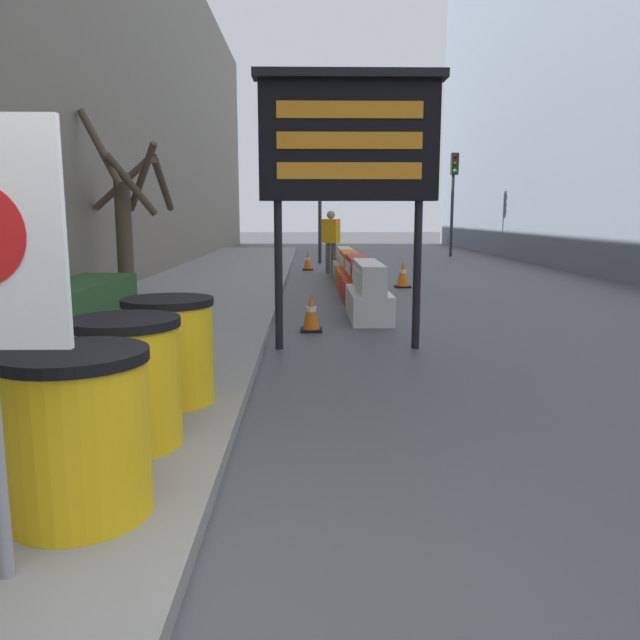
% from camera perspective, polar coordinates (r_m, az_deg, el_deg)
% --- Properties ---
extents(ground_plane, '(120.00, 120.00, 0.00)m').
position_cam_1_polar(ground_plane, '(2.88, -13.36, -26.09)').
color(ground_plane, '#474749').
extents(building_left_facade, '(0.40, 50.40, 10.14)m').
position_cam_1_polar(building_left_facade, '(13.25, -21.61, 23.82)').
color(building_left_facade, '#706656').
rests_on(building_left_facade, ground_plane).
extents(hedge_strip, '(0.90, 7.64, 0.56)m').
position_cam_1_polar(hedge_strip, '(7.93, -26.73, -0.64)').
color(hedge_strip, '#284C23').
rests_on(hedge_strip, sidewalk_left).
extents(bare_tree, '(1.54, 1.52, 3.39)m').
position_cam_1_polar(bare_tree, '(12.02, -17.16, 9.36)').
color(bare_tree, '#4C3D2D').
rests_on(bare_tree, sidewalk_left).
extents(barrel_drum_foreground, '(0.75, 0.75, 0.87)m').
position_cam_1_polar(barrel_drum_foreground, '(3.48, -21.26, -9.61)').
color(barrel_drum_foreground, yellow).
rests_on(barrel_drum_foreground, sidewalk_left).
extents(barrel_drum_middle, '(0.75, 0.75, 0.87)m').
position_cam_1_polar(barrel_drum_middle, '(4.40, -17.32, -5.42)').
color(barrel_drum_middle, yellow).
rests_on(barrel_drum_middle, sidewalk_left).
extents(barrel_drum_back, '(0.75, 0.75, 0.87)m').
position_cam_1_polar(barrel_drum_back, '(5.32, -13.61, -2.68)').
color(barrel_drum_back, yellow).
rests_on(barrel_drum_back, sidewalk_left).
extents(message_board, '(2.28, 0.36, 3.34)m').
position_cam_1_polar(message_board, '(7.78, 2.67, 15.97)').
color(message_board, black).
rests_on(message_board, ground_plane).
extents(jersey_barrier_white, '(0.64, 1.98, 0.91)m').
position_cam_1_polar(jersey_barrier_white, '(10.24, 4.44, 2.43)').
color(jersey_barrier_white, silver).
rests_on(jersey_barrier_white, ground_plane).
extents(jersey_barrier_red_striped, '(0.63, 1.83, 0.86)m').
position_cam_1_polar(jersey_barrier_red_striped, '(12.50, 3.44, 3.63)').
color(jersey_barrier_red_striped, red).
rests_on(jersey_barrier_red_striped, ground_plane).
extents(jersey_barrier_orange_far, '(0.62, 2.04, 0.81)m').
position_cam_1_polar(jersey_barrier_orange_far, '(14.83, 2.73, 4.48)').
color(jersey_barrier_orange_far, orange).
rests_on(jersey_barrier_orange_far, ground_plane).
extents(jersey_barrier_cream, '(0.58, 1.76, 0.80)m').
position_cam_1_polar(jersey_barrier_cream, '(16.96, 2.25, 5.11)').
color(jersey_barrier_cream, beige).
rests_on(jersey_barrier_cream, ground_plane).
extents(traffic_cone_near, '(0.31, 0.31, 0.56)m').
position_cam_1_polar(traffic_cone_near, '(9.01, -0.81, 0.66)').
color(traffic_cone_near, black).
rests_on(traffic_cone_near, ground_plane).
extents(traffic_cone_mid, '(0.33, 0.33, 0.59)m').
position_cam_1_polar(traffic_cone_mid, '(19.20, -1.13, 5.44)').
color(traffic_cone_mid, black).
rests_on(traffic_cone_mid, ground_plane).
extents(traffic_cone_far, '(0.36, 0.36, 0.64)m').
position_cam_1_polar(traffic_cone_far, '(14.67, 7.59, 4.19)').
color(traffic_cone_far, black).
rests_on(traffic_cone_far, ground_plane).
extents(traffic_light_near_curb, '(0.28, 0.45, 4.47)m').
position_cam_1_polar(traffic_light_near_curb, '(21.96, -0.01, 13.62)').
color(traffic_light_near_curb, '#2D2D30').
rests_on(traffic_light_near_curb, ground_plane).
extents(traffic_light_far_side, '(0.28, 0.45, 4.09)m').
position_cam_1_polar(traffic_light_far_side, '(26.00, 12.12, 12.21)').
color(traffic_light_far_side, '#2D2D30').
rests_on(traffic_light_far_side, ground_plane).
extents(pedestrian_worker, '(0.55, 0.48, 1.79)m').
position_cam_1_polar(pedestrian_worker, '(18.21, 1.00, 7.65)').
color(pedestrian_worker, '#514C42').
rests_on(pedestrian_worker, ground_plane).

